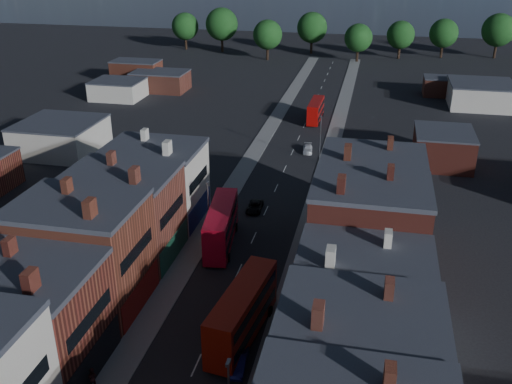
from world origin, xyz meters
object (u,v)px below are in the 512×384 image
at_px(bus_1, 242,312).
at_px(ped_1, 92,377).
at_px(bus_0, 221,225).
at_px(car_2, 255,207).
at_px(car_1, 239,363).
at_px(car_3, 308,149).
at_px(bus_2, 316,110).
at_px(ped_3, 295,314).

xyz_separation_m(bus_1, ped_1, (-10.82, -9.20, -1.78)).
distance_m(bus_0, car_2, 10.74).
distance_m(car_1, ped_1, 12.48).
distance_m(bus_0, ped_1, 26.22).
xyz_separation_m(bus_0, car_1, (7.30, -21.01, -2.13)).
distance_m(bus_1, car_3, 51.96).
bearing_deg(car_2, bus_0, -102.00).
distance_m(bus_1, car_2, 27.46).
bearing_deg(bus_2, car_1, -87.20).
bearing_deg(bus_1, ped_3, 42.93).
relative_size(bus_0, ped_1, 6.46).
height_order(car_3, ped_3, ped_3).
bearing_deg(bus_1, car_1, -73.39).
distance_m(bus_2, car_2, 43.88).
distance_m(bus_2, car_1, 75.11).
relative_size(car_2, ped_3, 2.41).
bearing_deg(car_2, ped_3, -70.08).
bearing_deg(car_2, bus_1, -81.53).
height_order(car_1, ped_1, ped_1).
relative_size(bus_1, ped_3, 7.02).
bearing_deg(car_3, car_1, -94.78).
relative_size(bus_0, car_1, 3.12).
distance_m(bus_2, ped_3, 67.73).
bearing_deg(bus_1, bus_0, 119.54).
height_order(bus_2, ped_1, bus_2).
height_order(bus_2, car_2, bus_2).
height_order(ped_1, ped_3, ped_1).
bearing_deg(car_1, ped_1, -161.28).
distance_m(car_3, ped_1, 61.98).
bearing_deg(car_1, car_3, 87.19).
xyz_separation_m(bus_1, car_3, (-0.50, 51.91, -2.25)).
relative_size(bus_2, car_3, 2.47).
relative_size(bus_0, ped_3, 6.84).
relative_size(bus_2, ped_3, 5.61).
height_order(bus_0, car_1, bus_0).
height_order(bus_0, ped_3, bus_0).
bearing_deg(ped_1, car_3, -103.81).
distance_m(car_1, ped_3, 8.55).
height_order(bus_1, ped_3, bus_1).
bearing_deg(bus_2, car_3, -86.16).
relative_size(bus_1, ped_1, 6.63).
distance_m(car_1, car_3, 56.30).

